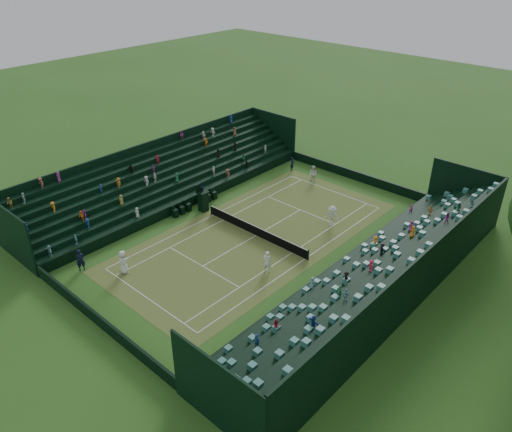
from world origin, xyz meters
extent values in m
plane|color=#2D5B1C|center=(0.00, 0.00, 0.00)|extent=(160.00, 160.00, 0.00)
cube|color=#356B23|center=(0.00, 0.00, 0.01)|extent=(12.97, 26.77, 0.01)
cube|color=black|center=(0.00, 15.88, 0.50)|extent=(17.17, 0.20, 1.00)
cube|color=black|center=(0.00, -15.88, 0.50)|extent=(17.17, 0.20, 1.00)
cube|color=black|center=(8.48, 0.00, 0.50)|extent=(0.20, 31.77, 1.00)
cube|color=black|center=(-8.48, 0.00, 0.50)|extent=(0.20, 31.77, 1.00)
cube|color=black|center=(8.98, 0.00, 0.50)|extent=(0.80, 32.00, 1.00)
cube|color=black|center=(9.79, 0.00, 0.72)|extent=(0.80, 32.00, 1.45)
cube|color=black|center=(10.58, 0.00, 0.95)|extent=(0.80, 32.00, 1.90)
cube|color=black|center=(11.38, 0.00, 1.18)|extent=(0.80, 32.00, 2.35)
cube|color=black|center=(12.18, 0.00, 1.40)|extent=(0.80, 32.00, 2.80)
cube|color=black|center=(12.98, 0.00, 1.62)|extent=(0.80, 32.00, 3.25)
cube|color=black|center=(13.79, 0.00, 1.85)|extent=(0.80, 32.00, 3.70)
cube|color=black|center=(14.59, 0.00, 2.08)|extent=(0.80, 32.00, 4.15)
cube|color=black|center=(15.08, 0.00, 2.45)|extent=(0.20, 32.00, 4.90)
cube|color=black|center=(-8.98, 0.00, 0.50)|extent=(0.80, 32.00, 1.00)
cube|color=black|center=(-9.79, 0.00, 0.72)|extent=(0.80, 32.00, 1.45)
cube|color=black|center=(-10.58, 0.00, 0.95)|extent=(0.80, 32.00, 1.90)
cube|color=black|center=(-11.38, 0.00, 1.18)|extent=(0.80, 32.00, 2.35)
cube|color=black|center=(-12.18, 0.00, 1.40)|extent=(0.80, 32.00, 2.80)
cube|color=black|center=(-12.98, 0.00, 1.62)|extent=(0.80, 32.00, 3.25)
cube|color=black|center=(-13.79, 0.00, 1.85)|extent=(0.80, 32.00, 3.70)
cube|color=black|center=(-14.59, 0.00, 2.08)|extent=(0.80, 32.00, 4.15)
cube|color=black|center=(-15.08, 0.00, 2.45)|extent=(0.20, 32.00, 4.90)
cylinder|color=black|center=(-5.79, 0.00, 0.53)|extent=(0.10, 0.10, 1.06)
cylinder|color=black|center=(5.79, 0.00, 0.53)|extent=(0.10, 0.10, 1.06)
cube|color=black|center=(0.00, 0.00, 0.46)|extent=(11.57, 0.02, 0.86)
cube|color=white|center=(0.00, 0.00, 0.93)|extent=(11.57, 0.04, 0.07)
cube|color=black|center=(-6.88, 0.01, 0.97)|extent=(0.75, 0.75, 1.93)
cube|color=black|center=(-6.88, 0.01, 1.99)|extent=(0.97, 0.97, 0.11)
cube|color=black|center=(-7.26, 0.01, 2.36)|extent=(0.09, 0.97, 0.75)
imported|color=black|center=(-6.88, 0.01, 2.54)|extent=(0.45, 0.54, 1.00)
cube|color=black|center=(-7.93, -2.62, 0.39)|extent=(0.49, 0.49, 0.79)
cube|color=black|center=(-8.17, -2.62, 0.88)|extent=(0.06, 0.49, 0.49)
cube|color=black|center=(-7.93, -1.82, 0.39)|extent=(0.49, 0.49, 0.79)
cube|color=black|center=(-8.17, -1.82, 0.88)|extent=(0.06, 0.49, 0.49)
cube|color=black|center=(-7.93, -1.02, 0.39)|extent=(0.49, 0.49, 0.79)
cube|color=black|center=(-8.17, -1.02, 0.88)|extent=(0.06, 0.49, 0.49)
cube|color=black|center=(-7.93, 0.78, 0.39)|extent=(0.49, 0.49, 0.79)
cube|color=black|center=(-8.17, 0.78, 0.88)|extent=(0.06, 0.49, 0.49)
cube|color=black|center=(-7.93, 1.58, 0.39)|extent=(0.49, 0.49, 0.79)
cube|color=black|center=(-8.17, 1.58, 0.88)|extent=(0.06, 0.49, 0.49)
cube|color=black|center=(-7.93, 2.38, 0.39)|extent=(0.49, 0.49, 0.79)
cube|color=black|center=(-8.17, 2.38, 0.88)|extent=(0.06, 0.49, 0.49)
imported|color=white|center=(-3.95, -11.10, 1.00)|extent=(1.11, 0.87, 1.99)
imported|color=white|center=(4.32, -3.45, 0.96)|extent=(0.83, 0.73, 1.92)
imported|color=white|center=(-2.93, 12.37, 0.92)|extent=(0.95, 0.77, 1.84)
imported|color=white|center=(3.94, 5.96, 1.00)|extent=(1.45, 1.05, 2.01)
imported|color=black|center=(-6.45, 13.17, 0.82)|extent=(0.57, 0.70, 1.64)
imported|color=black|center=(-6.74, -13.18, 0.93)|extent=(0.66, 0.79, 1.86)
camera|label=1|loc=(25.39, -27.93, 23.31)|focal=35.00mm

